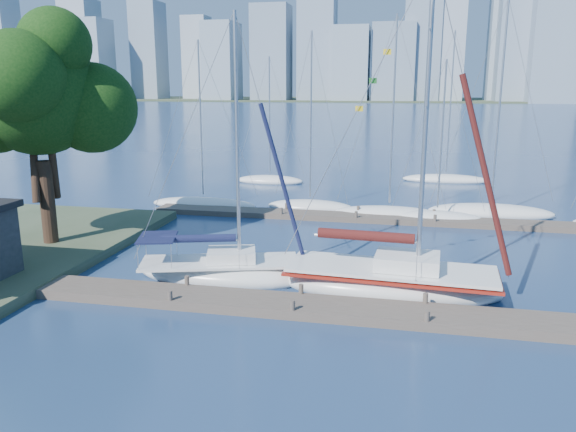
# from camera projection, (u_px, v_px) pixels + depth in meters

# --- Properties ---
(ground) EXTENTS (700.00, 700.00, 0.00)m
(ground) POSITION_uv_depth(u_px,v_px,m) (297.00, 311.00, 22.41)
(ground) COLOR navy
(ground) RESTS_ON ground
(near_dock) EXTENTS (26.00, 2.00, 0.40)m
(near_dock) POSITION_uv_depth(u_px,v_px,m) (297.00, 306.00, 22.36)
(near_dock) COLOR #4C4138
(near_dock) RESTS_ON ground
(far_dock) EXTENTS (30.00, 1.80, 0.36)m
(far_dock) POSITION_uv_depth(u_px,v_px,m) (372.00, 218.00, 37.22)
(far_dock) COLOR #4C4138
(far_dock) RESTS_ON ground
(far_shore) EXTENTS (800.00, 100.00, 1.50)m
(far_shore) POSITION_uv_depth(u_px,v_px,m) (401.00, 100.00, 327.38)
(far_shore) COLOR #38472D
(far_shore) RESTS_ON ground
(tree) EXTENTS (9.10, 8.32, 12.52)m
(tree) POSITION_uv_depth(u_px,v_px,m) (37.00, 90.00, 28.54)
(tree) COLOR black
(tree) RESTS_ON ground
(sailboat_navy) EXTENTS (8.14, 4.58, 12.40)m
(sailboat_navy) POSITION_uv_depth(u_px,v_px,m) (220.00, 259.00, 25.80)
(sailboat_navy) COLOR white
(sailboat_navy) RESTS_ON ground
(sailboat_maroon) EXTENTS (9.72, 3.72, 14.25)m
(sailboat_maroon) POSITION_uv_depth(u_px,v_px,m) (392.00, 269.00, 24.23)
(sailboat_maroon) COLOR white
(sailboat_maroon) RESTS_ON ground
(bg_boat_0) EXTENTS (8.22, 4.19, 12.20)m
(bg_boat_0) POSITION_uv_depth(u_px,v_px,m) (204.00, 204.00, 41.39)
(bg_boat_0) COLOR white
(bg_boat_0) RESTS_ON ground
(bg_boat_1) EXTENTS (6.54, 4.49, 12.71)m
(bg_boat_1) POSITION_uv_depth(u_px,v_px,m) (310.00, 206.00, 40.61)
(bg_boat_1) COLOR white
(bg_boat_1) RESTS_ON ground
(bg_boat_2) EXTENTS (7.87, 3.91, 13.56)m
(bg_boat_2) POSITION_uv_depth(u_px,v_px,m) (389.00, 213.00, 38.30)
(bg_boat_2) COLOR white
(bg_boat_2) RESTS_ON ground
(bg_boat_3) EXTENTS (6.11, 2.63, 10.69)m
(bg_boat_3) POSITION_uv_depth(u_px,v_px,m) (437.00, 218.00, 37.15)
(bg_boat_3) COLOR white
(bg_boat_3) RESTS_ON ground
(bg_boat_4) EXTENTS (8.74, 4.14, 14.59)m
(bg_boat_4) POSITION_uv_depth(u_px,v_px,m) (491.00, 212.00, 38.58)
(bg_boat_4) COLOR white
(bg_boat_4) RESTS_ON ground
(bg_boat_6) EXTENTS (6.46, 2.97, 11.57)m
(bg_boat_6) POSITION_uv_depth(u_px,v_px,m) (270.00, 180.00, 51.66)
(bg_boat_6) COLOR white
(bg_boat_6) RESTS_ON ground
(bg_boat_7) EXTENTS (8.10, 3.30, 13.82)m
(bg_boat_7) POSITION_uv_depth(u_px,v_px,m) (446.00, 179.00, 52.20)
(bg_boat_7) COLOR white
(bg_boat_7) RESTS_ON ground
(skyline) EXTENTS (502.53, 51.31, 124.60)m
(skyline) POSITION_uv_depth(u_px,v_px,m) (439.00, 30.00, 287.32)
(skyline) COLOR #7E92A3
(skyline) RESTS_ON ground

